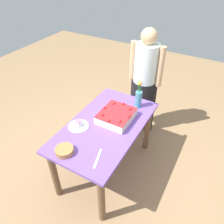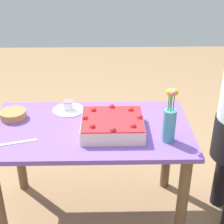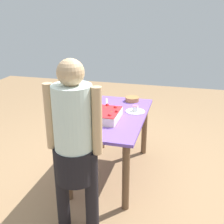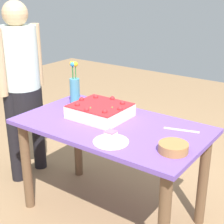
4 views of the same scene
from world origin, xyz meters
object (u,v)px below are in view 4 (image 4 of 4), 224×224
object	(u,v)px
flower_vase	(75,87)
fruit_bowl	(173,148)
sheet_cake	(100,111)
serving_plate_with_slice	(111,140)
cake_knife	(181,130)
person_standing	(22,81)

from	to	relation	value
flower_vase	fruit_bowl	bearing A→B (deg)	163.50
sheet_cake	serving_plate_with_slice	distance (m)	0.42
flower_vase	cake_knife	bearing A→B (deg)	-179.35
cake_knife	person_standing	size ratio (longest dim) A/B	0.15
serving_plate_with_slice	flower_vase	bearing A→B (deg)	-32.18
cake_knife	person_standing	xyz separation A→B (m)	(1.37, 0.13, 0.13)
sheet_cake	cake_knife	xyz separation A→B (m)	(-0.57, -0.12, -0.05)
sheet_cake	fruit_bowl	size ratio (longest dim) A/B	2.24
sheet_cake	fruit_bowl	distance (m)	0.68
cake_knife	fruit_bowl	xyz separation A→B (m)	(-0.09, 0.30, 0.02)
serving_plate_with_slice	cake_knife	xyz separation A→B (m)	(-0.27, -0.41, -0.02)
serving_plate_with_slice	fruit_bowl	size ratio (longest dim) A/B	1.27
sheet_cake	cake_knife	distance (m)	0.58
serving_plate_with_slice	sheet_cake	bearing A→B (deg)	-43.64
person_standing	flower_vase	bearing A→B (deg)	14.19
fruit_bowl	serving_plate_with_slice	bearing A→B (deg)	16.40
person_standing	cake_knife	bearing A→B (deg)	5.42
serving_plate_with_slice	cake_knife	bearing A→B (deg)	-123.18
cake_knife	serving_plate_with_slice	bearing A→B (deg)	-139.17
serving_plate_with_slice	person_standing	size ratio (longest dim) A/B	0.14
serving_plate_with_slice	fruit_bowl	world-z (taller)	serving_plate_with_slice
cake_knife	person_standing	distance (m)	1.38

